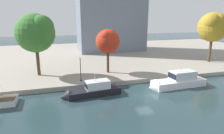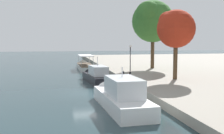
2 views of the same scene
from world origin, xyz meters
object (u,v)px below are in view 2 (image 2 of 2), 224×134
(motor_yacht_1, at_px, (96,77))
(lamp_post, at_px, (130,58))
(motor_yacht_2, at_px, (120,99))
(tree_2, at_px, (174,28))
(tree_0, at_px, (152,21))
(tour_boat_0, at_px, (85,67))
(mooring_bollard_1, at_px, (123,74))

(motor_yacht_1, distance_m, lamp_post, 5.77)
(motor_yacht_2, bearing_deg, tree_2, -46.05)
(motor_yacht_1, relative_size, tree_0, 0.80)
(tree_0, bearing_deg, tour_boat_0, -129.14)
(motor_yacht_2, height_order, lamp_post, lamp_post)
(mooring_bollard_1, bearing_deg, motor_yacht_2, -15.36)
(tree_0, height_order, tree_2, tree_0)
(tour_boat_0, bearing_deg, motor_yacht_1, 179.48)
(motor_yacht_2, distance_m, tree_2, 15.10)
(tree_2, bearing_deg, motor_yacht_2, -43.44)
(lamp_post, bearing_deg, motor_yacht_1, -81.20)
(tour_boat_0, height_order, lamp_post, lamp_post)
(tree_2, bearing_deg, motor_yacht_1, -119.75)
(tour_boat_0, distance_m, lamp_post, 17.02)
(mooring_bollard_1, height_order, lamp_post, lamp_post)
(motor_yacht_2, bearing_deg, mooring_bollard_1, -17.96)
(lamp_post, height_order, tree_2, tree_2)
(tree_0, xyz_separation_m, tree_2, (13.39, -1.82, -1.72))
(tour_boat_0, xyz_separation_m, mooring_bollard_1, (18.50, 3.22, 0.89))
(motor_yacht_1, height_order, tree_0, tree_0)
(motor_yacht_2, height_order, tree_0, tree_0)
(motor_yacht_2, xyz_separation_m, tree_2, (-9.89, 9.36, 6.52))
(mooring_bollard_1, xyz_separation_m, tree_2, (3.60, 5.66, 6.07))
(motor_yacht_1, distance_m, tree_0, 16.04)
(lamp_post, bearing_deg, tour_boat_0, -163.18)
(tour_boat_0, xyz_separation_m, tree_2, (22.10, 8.88, 6.96))
(tree_0, bearing_deg, motor_yacht_2, -25.67)
(motor_yacht_2, distance_m, tree_0, 27.11)
(motor_yacht_2, xyz_separation_m, mooring_bollard_1, (-13.49, 3.70, 0.45))
(lamp_post, bearing_deg, motor_yacht_2, -18.54)
(tour_boat_0, height_order, motor_yacht_1, motor_yacht_1)
(tour_boat_0, relative_size, tree_0, 1.01)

